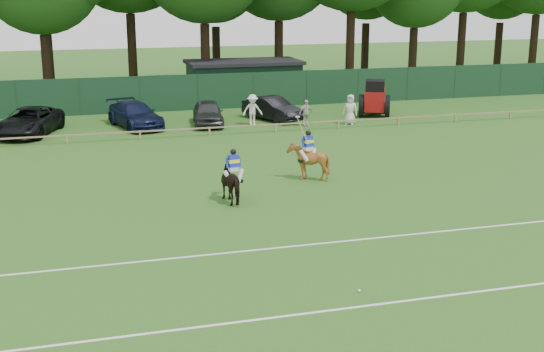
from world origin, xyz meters
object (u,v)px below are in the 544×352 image
object	(u,v)px
horse_dark	(234,182)
estate_black	(272,109)
horse_chestnut	(308,161)
utility_shed	(244,81)
sedan_navy	(135,115)
spectator_mid	(306,113)
polo_ball	(359,291)
spectator_right	(350,109)
suv_black	(29,121)
tractor	(375,99)
spectator_left	(253,110)
hatch_grey	(208,113)

from	to	relation	value
horse_dark	estate_black	xyz separation A→B (m)	(6.52, 17.18, -0.06)
horse_chestnut	utility_shed	world-z (taller)	utility_shed
estate_black	utility_shed	world-z (taller)	utility_shed
sedan_navy	horse_chestnut	bearing A→B (deg)	-82.95
horse_chestnut	estate_black	distance (m)	15.00
spectator_mid	polo_ball	distance (m)	25.17
spectator_right	suv_black	bearing A→B (deg)	-151.07
spectator_right	tractor	world-z (taller)	tractor
sedan_navy	spectator_right	distance (m)	13.32
suv_black	tractor	xyz separation A→B (m)	(21.90, 0.23, 0.36)
sedan_navy	utility_shed	size ratio (longest dim) A/B	0.63
estate_black	horse_dark	bearing A→B (deg)	-134.92
estate_black	tractor	size ratio (longest dim) A/B	1.33
suv_black	spectator_left	world-z (taller)	spectator_left
horse_dark	spectator_right	size ratio (longest dim) A/B	1.02
sedan_navy	spectator_right	size ratio (longest dim) A/B	2.81
horse_chestnut	sedan_navy	bearing A→B (deg)	-84.20
polo_ball	utility_shed	world-z (taller)	utility_shed
spectator_left	tractor	size ratio (longest dim) A/B	0.56
suv_black	spectator_left	distance (m)	13.29
horse_dark	sedan_navy	size ratio (longest dim) A/B	0.36
horse_dark	horse_chestnut	size ratio (longest dim) A/B	1.12
spectator_right	utility_shed	size ratio (longest dim) A/B	0.22
polo_ball	horse_chestnut	bearing A→B (deg)	78.17
horse_chestnut	polo_ball	distance (m)	12.43
utility_shed	horse_chestnut	bearing A→B (deg)	-96.64
polo_ball	utility_shed	bearing A→B (deg)	81.55
spectator_mid	sedan_navy	bearing A→B (deg)	148.88
horse_chestnut	hatch_grey	size ratio (longest dim) A/B	0.38
horse_dark	utility_shed	xyz separation A→B (m)	(6.63, 25.35, 0.73)
suv_black	spectator_mid	size ratio (longest dim) A/B	3.46
spectator_mid	spectator_right	world-z (taller)	spectator_right
suv_black	hatch_grey	bearing A→B (deg)	20.05
hatch_grey	tractor	size ratio (longest dim) A/B	1.31
sedan_navy	spectator_right	xyz separation A→B (m)	(13.04, -2.73, 0.17)
polo_ball	tractor	size ratio (longest dim) A/B	0.03
estate_black	suv_black	bearing A→B (deg)	158.58
spectator_right	utility_shed	distance (m)	11.74
horse_dark	spectator_mid	size ratio (longest dim) A/B	1.16
hatch_grey	estate_black	distance (m)	4.37
estate_black	polo_ball	xyz separation A→B (m)	(-5.10, -26.92, -0.70)
utility_shed	sedan_navy	bearing A→B (deg)	-137.16
estate_black	spectator_mid	bearing A→B (deg)	-85.83
estate_black	spectator_mid	xyz separation A→B (m)	(1.41, -2.61, 0.07)
estate_black	spectator_right	world-z (taller)	spectator_right
horse_dark	suv_black	size ratio (longest dim) A/B	0.34
suv_black	tractor	distance (m)	21.90
horse_chestnut	sedan_navy	distance (m)	15.97
tractor	horse_dark	bearing A→B (deg)	-103.94
horse_dark	horse_chestnut	xyz separation A→B (m)	(3.96, 2.40, 0.05)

